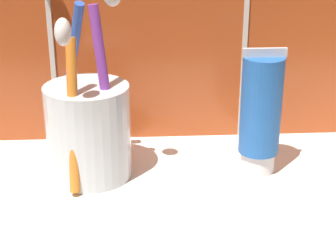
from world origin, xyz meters
TOP-DOWN VIEW (x-y plane):
  - sink_counter at (0.00, 0.00)cm, footprint 78.61×28.56cm
  - toothbrush_cup at (-13.75, 5.46)cm, footprint 8.84×13.81cm
  - toothpaste_tube at (2.13, 5.42)cm, footprint 3.98×3.79cm

SIDE VIEW (x-z plane):
  - sink_counter at x=0.00cm, z-range 0.00..2.00cm
  - toothbrush_cup at x=-13.75cm, z-range -2.25..16.09cm
  - toothpaste_tube at x=2.13cm, z-range 1.88..13.89cm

